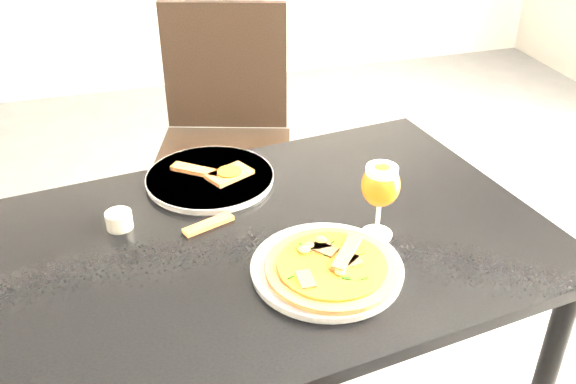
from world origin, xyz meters
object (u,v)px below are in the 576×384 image
object	(u,v)px
chair_far	(224,138)
beer_glass	(381,186)
dining_table	(271,270)
pizza	(332,266)

from	to	relation	value
chair_far	beer_glass	size ratio (longest dim) A/B	5.70
dining_table	pizza	distance (m)	0.22
dining_table	pizza	bearing A→B (deg)	-70.70
beer_glass	pizza	bearing A→B (deg)	-143.19
dining_table	beer_glass	xyz separation A→B (m)	(0.22, -0.06, 0.21)
pizza	dining_table	bearing A→B (deg)	116.40
chair_far	pizza	distance (m)	1.09
dining_table	chair_far	world-z (taller)	chair_far
dining_table	chair_far	distance (m)	0.91
pizza	beer_glass	size ratio (longest dim) A/B	1.52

